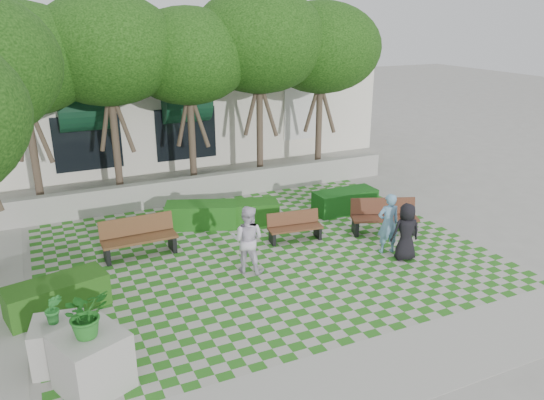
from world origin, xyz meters
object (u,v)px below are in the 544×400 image
hedge_midright (245,213)px  hedge_midleft (201,215)px  hedge_east (345,201)px  bench_west (139,238)px  person_blue (388,223)px  person_dark (406,232)px  planter_back (59,342)px  planter_front (91,350)px  bench_mid (295,227)px  person_white (248,239)px  hedge_west (57,296)px  bench_east (384,217)px

hedge_midright → hedge_midleft: size_ratio=0.95×
hedge_east → bench_west: bearing=-176.1°
person_blue → person_dark: 0.60m
hedge_midleft → planter_back: size_ratio=1.42×
hedge_midleft → planter_front: planter_front is taller
bench_mid → person_blue: size_ratio=0.96×
planter_back → person_white: size_ratio=0.85×
hedge_midleft → planter_front: bearing=-122.2°
bench_mid → hedge_east: size_ratio=0.78×
bench_mid → planter_back: planter_back is taller
hedge_midright → hedge_west: size_ratio=0.95×
person_blue → person_white: 4.07m
bench_east → planter_front: planter_front is taller
bench_mid → bench_east: bearing=-6.3°
person_dark → person_white: person_white is taller
bench_east → bench_west: bearing=-170.7°
person_dark → bench_west: bearing=-14.1°
hedge_midleft → person_white: bearing=-87.3°
hedge_midleft → person_dark: (4.37, -4.64, 0.42)m
bench_mid → hedge_midleft: 3.12m
person_white → hedge_west: bearing=39.1°
person_blue → bench_mid: bearing=-32.5°
hedge_west → planter_front: bearing=-82.7°
bench_east → hedge_west: (-9.52, -0.66, -0.12)m
hedge_midleft → person_dark: 6.39m
hedge_midright → planter_back: planter_back is taller
person_white → hedge_midleft: bearing=-48.5°
person_dark → planter_back: bearing=19.0°
bench_east → hedge_midright: 4.39m
hedge_east → person_white: 5.44m
hedge_west → planter_back: planter_back is taller
bench_mid → bench_west: bench_west is taller
bench_mid → person_white: person_white is taller
person_blue → hedge_east: bearing=-90.8°
hedge_east → planter_front: planter_front is taller
bench_east → bench_mid: bearing=-171.8°
bench_west → person_dark: size_ratio=1.28×
hedge_west → planter_front: (0.39, -3.08, 0.42)m
bench_east → planter_front: bearing=-136.2°
hedge_east → person_white: (-4.70, -2.68, 0.53)m
bench_west → hedge_midright: bench_west is taller
planter_front → person_dark: (8.52, 1.95, 0.00)m
hedge_west → person_white: bearing=0.3°
bench_west → planter_back: bearing=-120.3°
bench_mid → planter_back: bearing=-146.5°
hedge_west → person_blue: (8.74, -0.56, 0.49)m
bench_mid → hedge_east: bench_mid is taller
planter_front → planter_back: size_ratio=1.28×
hedge_east → person_dark: size_ratio=1.34×
bench_west → hedge_midright: size_ratio=0.99×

